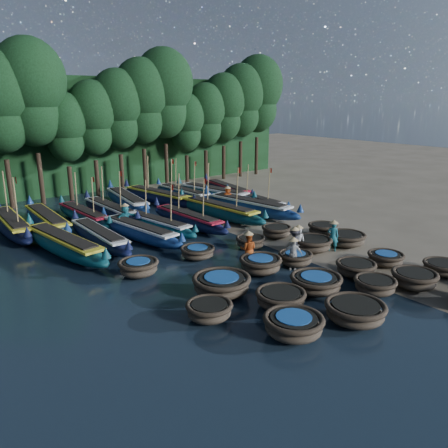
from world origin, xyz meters
TOP-DOWN VIEW (x-y plane):
  - ground at (0.00, 0.00)m, footprint 120.00×120.00m
  - foliage_wall at (0.00, 23.50)m, footprint 40.00×3.00m
  - coracle_5 at (-6.08, -6.34)m, footprint 2.62×2.62m
  - coracle_6 at (-3.50, -7.08)m, footprint 2.37×2.37m
  - coracle_7 at (-0.70, -6.10)m, footprint 2.04×2.04m
  - coracle_8 at (1.19, -6.84)m, footprint 2.37×2.37m
  - coracle_9 at (3.74, -6.89)m, footprint 2.24×2.24m
  - coracle_10 at (-7.71, -3.52)m, footprint 2.09×2.09m
  - coracle_11 at (-4.83, -4.48)m, footprint 2.18×2.18m
  - coracle_12 at (-2.56, -4.39)m, footprint 2.50×2.50m
  - coracle_13 at (0.29, -4.42)m, footprint 1.95×1.95m
  - coracle_14 at (2.67, -4.51)m, footprint 1.82×1.82m
  - coracle_15 at (-5.96, -2.05)m, footprint 2.79×2.79m
  - coracle_16 at (-3.00, -1.33)m, footprint 2.20×2.20m
  - coracle_17 at (-0.93, -1.68)m, footprint 1.95×1.95m
  - coracle_18 at (1.38, -0.80)m, footprint 2.63×2.63m
  - coracle_19 at (3.68, -1.35)m, footprint 2.24×2.24m
  - coracle_20 at (-7.77, 2.04)m, footprint 1.94×1.94m
  - coracle_21 at (-4.21, 2.23)m, footprint 2.20×2.20m
  - coracle_22 at (-0.93, 1.71)m, footprint 2.01×2.01m
  - coracle_23 at (1.59, 2.17)m, footprint 2.18×2.18m
  - coracle_24 at (4.17, 0.75)m, footprint 2.09×2.09m
  - long_boat_1 at (-9.56, 7.14)m, footprint 2.73×8.93m
  - long_boat_2 at (-7.42, 7.46)m, footprint 1.43×7.98m
  - long_boat_3 at (-5.17, 6.89)m, footprint 2.52×8.04m
  - long_boat_4 at (-3.52, 7.74)m, footprint 2.43×7.43m
  - long_boat_5 at (-1.34, 7.36)m, footprint 1.79×8.02m
  - long_boat_6 at (1.53, 7.77)m, footprint 2.34×8.88m
  - long_boat_7 at (3.95, 7.34)m, footprint 2.99×9.04m
  - long_boat_8 at (5.58, 8.47)m, footprint 1.64×7.63m
  - long_boat_9 at (-10.79, 12.99)m, footprint 1.83×8.92m
  - long_boat_10 at (-8.73, 12.62)m, footprint 1.75×8.76m
  - long_boat_11 at (-6.32, 12.65)m, footprint 1.83×7.81m
  - long_boat_12 at (-4.41, 12.65)m, footprint 1.66×8.30m
  - long_boat_13 at (-2.21, 14.51)m, footprint 2.78×8.95m
  - long_boat_14 at (0.44, 14.39)m, footprint 2.93×8.65m
  - long_boat_15 at (2.84, 14.35)m, footprint 1.77×7.83m
  - long_boat_16 at (4.63, 12.50)m, footprint 2.95×8.83m
  - long_boat_17 at (6.56, 13.15)m, footprint 2.62×8.18m
  - fisherman_0 at (0.51, -0.53)m, footprint 0.81×0.89m
  - fisherman_1 at (2.32, -1.44)m, footprint 0.68×0.73m
  - fisherman_2 at (-2.81, -0.21)m, footprint 1.06×1.06m
  - fisherman_3 at (0.07, -0.65)m, footprint 1.14×0.94m
  - fisherman_4 at (-1.41, -1.94)m, footprint 0.91×0.93m
  - fisherman_5 at (-4.97, 9.02)m, footprint 1.68×0.73m
  - fisherman_6 at (3.67, 9.50)m, footprint 1.00×0.94m
  - tree_4 at (-6.80, 20.00)m, footprint 5.34×5.34m
  - tree_5 at (-4.50, 20.00)m, footprint 3.68×3.68m
  - tree_6 at (-2.20, 20.00)m, footprint 4.09×4.09m
  - tree_7 at (0.10, 20.00)m, footprint 4.51×4.51m
  - tree_8 at (2.40, 20.00)m, footprint 4.92×4.92m
  - tree_9 at (4.70, 20.00)m, footprint 5.34×5.34m
  - tree_10 at (7.00, 20.00)m, footprint 3.68×3.68m
  - tree_11 at (9.30, 20.00)m, footprint 4.09×4.09m
  - tree_12 at (11.60, 20.00)m, footprint 4.51×4.51m
  - tree_13 at (13.90, 20.00)m, footprint 4.92×4.92m
  - tree_14 at (16.20, 20.00)m, footprint 5.34×5.34m

SIDE VIEW (x-z plane):
  - ground at x=0.00m, z-range 0.00..0.00m
  - coracle_9 at x=3.74m, z-range 0.04..0.68m
  - coracle_21 at x=-4.21m, z-range 0.05..0.69m
  - coracle_14 at x=2.67m, z-range 0.05..0.71m
  - coracle_22 at x=-0.93m, z-range 0.05..0.72m
  - coracle_17 at x=-0.93m, z-range 0.05..0.74m
  - coracle_7 at x=-0.70m, z-range 0.05..0.75m
  - coracle_10 at x=-7.71m, z-range 0.05..0.76m
  - coracle_13 at x=0.29m, z-range 0.05..0.77m
  - coracle_11 at x=-4.83m, z-range 0.05..0.77m
  - coracle_23 at x=1.59m, z-range 0.05..0.79m
  - coracle_24 at x=4.17m, z-range 0.05..0.79m
  - coracle_19 at x=3.68m, z-range 0.05..0.79m
  - coracle_12 at x=-2.56m, z-range 0.06..0.81m
  - coracle_20 at x=-7.77m, z-range 0.06..0.82m
  - coracle_18 at x=1.38m, z-range 0.06..0.84m
  - coracle_8 at x=1.19m, z-range 0.06..0.83m
  - coracle_6 at x=-3.50m, z-range 0.06..0.84m
  - coracle_5 at x=-6.08m, z-range 0.06..0.85m
  - coracle_16 at x=-3.00m, z-range 0.06..0.86m
  - coracle_15 at x=-5.96m, z-range 0.07..0.91m
  - long_boat_4 at x=-3.52m, z-range -1.09..2.10m
  - long_boat_8 at x=5.58m, z-range -1.11..2.14m
  - long_boat_11 at x=-6.32m, z-range -1.13..2.19m
  - long_boat_15 at x=2.84m, z-range -1.14..2.19m
  - long_boat_2 at x=-7.42m, z-range -0.17..1.24m
  - long_boat_5 at x=-1.34m, z-range -1.16..2.25m
  - long_boat_3 at x=-5.17m, z-range -0.17..1.26m
  - long_boat_17 at x=6.56m, z-range -0.17..1.28m
  - long_boat_12 at x=-4.41m, z-range -1.20..2.32m
  - long_boat_10 at x=-8.73m, z-range -0.18..1.36m
  - long_boat_14 at x=0.44m, z-range -1.27..2.45m
  - long_boat_16 at x=4.63m, z-range -0.19..1.39m
  - long_boat_6 at x=1.53m, z-range -1.29..2.49m
  - long_boat_9 at x=-10.79m, z-range -1.29..2.50m
  - long_boat_1 at x=-9.56m, z-range -0.19..1.40m
  - long_boat_13 at x=-2.21m, z-range -0.19..1.40m
  - long_boat_7 at x=3.95m, z-range -0.19..1.42m
  - fisherman_3 at x=0.07m, z-range -0.05..1.68m
  - fisherman_0 at x=0.51m, z-range -0.03..1.70m
  - fisherman_4 at x=-1.41m, z-range -0.03..1.74m
  - fisherman_5 at x=-4.97m, z-range -0.07..1.88m
  - fisherman_2 at x=-2.81m, z-range -0.05..1.88m
  - fisherman_6 at x=3.67m, z-range -0.04..1.88m
  - fisherman_1 at x=2.32m, z-range 0.00..1.88m
  - foliage_wall at x=0.00m, z-range 0.00..10.00m
  - tree_5 at x=-4.50m, z-range 1.63..10.31m
  - tree_10 at x=7.00m, z-range 1.63..10.31m
  - tree_6 at x=-2.20m, z-range 1.82..11.47m
  - tree_11 at x=9.30m, z-range 1.82..11.47m
  - tree_7 at x=0.10m, z-range 2.01..12.64m
  - tree_12 at x=11.60m, z-range 2.01..12.64m
  - tree_8 at x=2.40m, z-range 2.19..13.80m
  - tree_13 at x=13.90m, z-range 2.19..13.80m
  - tree_4 at x=-6.80m, z-range 2.38..14.96m
  - tree_9 at x=4.70m, z-range 2.38..14.96m
  - tree_14 at x=16.20m, z-range 2.38..14.96m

